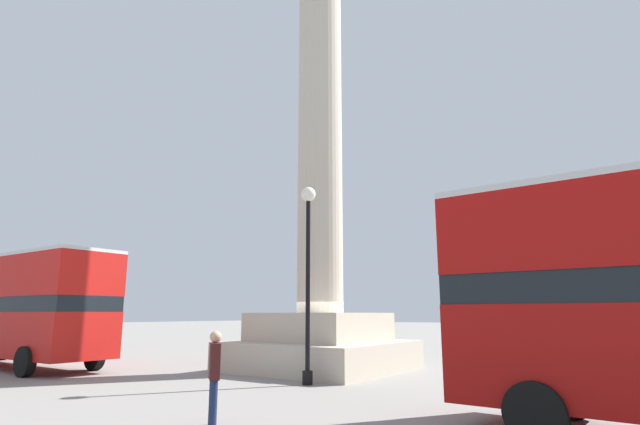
{
  "coord_description": "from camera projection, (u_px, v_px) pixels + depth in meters",
  "views": [
    {
      "loc": [
        11.06,
        -15.93,
        2.07
      ],
      "look_at": [
        0.0,
        0.0,
        6.01
      ],
      "focal_mm": 28.0,
      "sensor_mm": 36.0,
      "label": 1
    }
  ],
  "objects": [
    {
      "name": "bus_a",
      "position": [
        18.0,
        305.0,
        20.1
      ],
      "size": [
        10.74,
        2.84,
        4.33
      ],
      "rotation": [
        0.0,
        0.0,
        -0.01
      ],
      "color": "red",
      "rests_on": "ground_plane"
    },
    {
      "name": "pedestrian_near_lamp",
      "position": [
        214.0,
        372.0,
        9.49
      ],
      "size": [
        0.47,
        0.43,
        1.74
      ],
      "rotation": [
        0.0,
        0.0,
        2.45
      ],
      "color": "#192347",
      "rests_on": "ground_plane"
    },
    {
      "name": "street_lamp",
      "position": [
        308.0,
        262.0,
        15.47
      ],
      "size": [
        0.47,
        0.47,
        6.04
      ],
      "color": "black",
      "rests_on": "ground_plane"
    },
    {
      "name": "monument_column",
      "position": [
        320.0,
        218.0,
        19.75
      ],
      "size": [
        5.81,
        5.81,
        19.15
      ],
      "color": "#BCB29E",
      "rests_on": "ground_plane"
    },
    {
      "name": "ground_plane",
      "position": [
        320.0,
        370.0,
        18.6
      ],
      "size": [
        200.0,
        200.0,
        0.0
      ],
      "primitive_type": "plane",
      "color": "gray"
    },
    {
      "name": "equestrian_statue",
      "position": [
        608.0,
        332.0,
        17.66
      ],
      "size": [
        4.46,
        3.88,
        5.48
      ],
      "rotation": [
        0.0,
        0.0,
        0.39
      ],
      "color": "#BCB29E",
      "rests_on": "ground_plane"
    }
  ]
}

